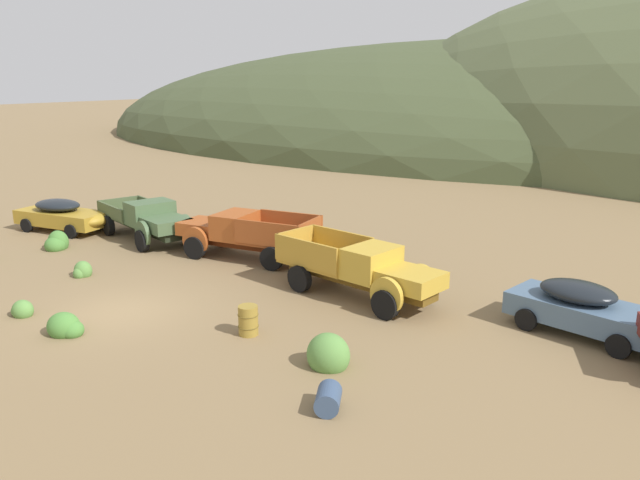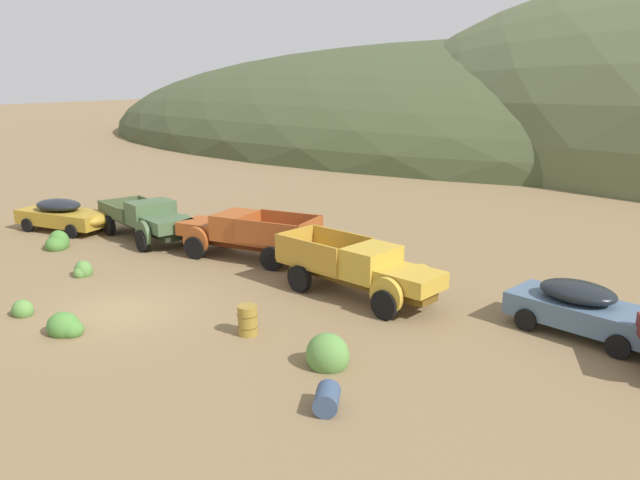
{
  "view_description": "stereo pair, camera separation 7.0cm",
  "coord_description": "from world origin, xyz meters",
  "px_view_note": "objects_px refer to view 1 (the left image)",
  "views": [
    {
      "loc": [
        15.64,
        -12.35,
        7.43
      ],
      "look_at": [
        3.7,
        6.26,
        1.57
      ],
      "focal_mm": 34.78,
      "sensor_mm": 36.0,
      "label": 1
    },
    {
      "loc": [
        15.7,
        -12.31,
        7.43
      ],
      "look_at": [
        3.7,
        6.26,
        1.57
      ],
      "focal_mm": 34.78,
      "sensor_mm": 36.0,
      "label": 2
    }
  ],
  "objects_px": {
    "car_chalk_blue": "(589,310)",
    "truck_oxide_orange": "(239,233)",
    "truck_weathered_green": "(150,220)",
    "oil_drum_tipped": "(328,399)",
    "car_mustard": "(65,215)",
    "oil_drum_spare": "(248,320)",
    "truck_faded_yellow": "(368,271)"
  },
  "relations": [
    {
      "from": "truck_oxide_orange",
      "to": "oil_drum_tipped",
      "type": "bearing_deg",
      "value": 131.48
    },
    {
      "from": "truck_oxide_orange",
      "to": "car_chalk_blue",
      "type": "distance_m",
      "value": 14.05
    },
    {
      "from": "truck_oxide_orange",
      "to": "oil_drum_spare",
      "type": "distance_m",
      "value": 8.34
    },
    {
      "from": "truck_weathered_green",
      "to": "truck_faded_yellow",
      "type": "relative_size",
      "value": 1.01
    },
    {
      "from": "truck_faded_yellow",
      "to": "car_mustard",
      "type": "bearing_deg",
      "value": -171.42
    },
    {
      "from": "truck_weathered_green",
      "to": "oil_drum_tipped",
      "type": "xyz_separation_m",
      "value": [
        14.94,
        -8.37,
        -0.71
      ]
    },
    {
      "from": "car_chalk_blue",
      "to": "oil_drum_spare",
      "type": "height_order",
      "value": "car_chalk_blue"
    },
    {
      "from": "car_chalk_blue",
      "to": "oil_drum_tipped",
      "type": "height_order",
      "value": "car_chalk_blue"
    },
    {
      "from": "car_mustard",
      "to": "car_chalk_blue",
      "type": "xyz_separation_m",
      "value": [
        24.1,
        0.33,
        -0.0
      ]
    },
    {
      "from": "car_mustard",
      "to": "oil_drum_tipped",
      "type": "distance_m",
      "value": 21.24
    },
    {
      "from": "oil_drum_tipped",
      "to": "oil_drum_spare",
      "type": "relative_size",
      "value": 1.11
    },
    {
      "from": "truck_oxide_orange",
      "to": "truck_faded_yellow",
      "type": "bearing_deg",
      "value": 159.43
    },
    {
      "from": "truck_weathered_green",
      "to": "truck_oxide_orange",
      "type": "bearing_deg",
      "value": 19.75
    },
    {
      "from": "car_mustard",
      "to": "oil_drum_spare",
      "type": "xyz_separation_m",
      "value": [
        15.63,
        -5.02,
        -0.37
      ]
    },
    {
      "from": "car_chalk_blue",
      "to": "oil_drum_spare",
      "type": "distance_m",
      "value": 10.03
    },
    {
      "from": "truck_faded_yellow",
      "to": "truck_oxide_orange",
      "type": "bearing_deg",
      "value": 176.95
    },
    {
      "from": "oil_drum_spare",
      "to": "truck_faded_yellow",
      "type": "bearing_deg",
      "value": 71.43
    },
    {
      "from": "oil_drum_spare",
      "to": "oil_drum_tipped",
      "type": "bearing_deg",
      "value": -29.12
    },
    {
      "from": "oil_drum_tipped",
      "to": "truck_faded_yellow",
      "type": "bearing_deg",
      "value": 111.64
    },
    {
      "from": "car_chalk_blue",
      "to": "truck_oxide_orange",
      "type": "bearing_deg",
      "value": -170.92
    },
    {
      "from": "truck_oxide_orange",
      "to": "truck_faded_yellow",
      "type": "height_order",
      "value": "same"
    },
    {
      "from": "truck_weathered_green",
      "to": "oil_drum_spare",
      "type": "bearing_deg",
      "value": -12.01
    },
    {
      "from": "truck_weathered_green",
      "to": "car_chalk_blue",
      "type": "bearing_deg",
      "value": 15.41
    },
    {
      "from": "oil_drum_tipped",
      "to": "car_chalk_blue",
      "type": "bearing_deg",
      "value": 61.5
    },
    {
      "from": "car_mustard",
      "to": "truck_oxide_orange",
      "type": "relative_size",
      "value": 0.83
    },
    {
      "from": "car_mustard",
      "to": "car_chalk_blue",
      "type": "height_order",
      "value": "same"
    },
    {
      "from": "oil_drum_tipped",
      "to": "truck_weathered_green",
      "type": "bearing_deg",
      "value": 150.73
    },
    {
      "from": "truck_faded_yellow",
      "to": "oil_drum_tipped",
      "type": "height_order",
      "value": "truck_faded_yellow"
    },
    {
      "from": "oil_drum_tipped",
      "to": "oil_drum_spare",
      "type": "bearing_deg",
      "value": 150.88
    },
    {
      "from": "truck_oxide_orange",
      "to": "oil_drum_tipped",
      "type": "relative_size",
      "value": 6.26
    },
    {
      "from": "truck_weathered_green",
      "to": "oil_drum_tipped",
      "type": "bearing_deg",
      "value": -11.95
    },
    {
      "from": "car_chalk_blue",
      "to": "oil_drum_tipped",
      "type": "distance_m",
      "value": 8.81
    }
  ]
}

